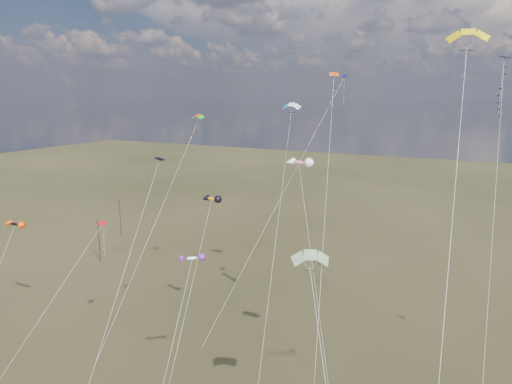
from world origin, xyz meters
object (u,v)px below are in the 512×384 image
at_px(parafoil_yellow, 468,35).
at_px(novelty_black_orange, 14,224).
at_px(diamond_black_high, 500,103).
at_px(utility_pole_far, 120,216).
at_px(utility_pole_near, 99,240).

bearing_deg(parafoil_yellow, novelty_black_orange, 176.79).
height_order(diamond_black_high, novelty_black_orange, diamond_black_high).
distance_m(utility_pole_far, diamond_black_high, 76.19).
relative_size(utility_pole_far, parafoil_yellow, 0.23).
relative_size(diamond_black_high, novelty_black_orange, 2.49).
relative_size(utility_pole_near, parafoil_yellow, 0.23).
bearing_deg(novelty_black_orange, parafoil_yellow, -3.21).
distance_m(parafoil_yellow, novelty_black_orange, 57.10).
distance_m(utility_pole_far, novelty_black_orange, 38.36).
xyz_separation_m(utility_pole_near, novelty_black_orange, (6.33, -20.41, 9.07)).
distance_m(diamond_black_high, novelty_black_orange, 60.96).
bearing_deg(diamond_black_high, utility_pole_near, 178.22).
distance_m(utility_pole_near, diamond_black_high, 67.06).
relative_size(utility_pole_near, utility_pole_far, 1.00).
height_order(diamond_black_high, parafoil_yellow, parafoil_yellow).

